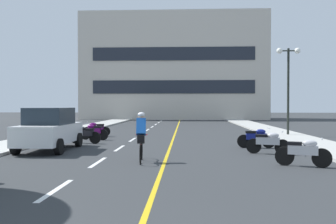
# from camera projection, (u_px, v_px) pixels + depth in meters

# --- Properties ---
(ground_plane) EXTENTS (140.00, 140.00, 0.00)m
(ground_plane) POSITION_uv_depth(u_px,v_px,m) (170.00, 135.00, 23.14)
(ground_plane) COLOR #2D3033
(curb_left) EXTENTS (2.40, 72.00, 0.12)m
(curb_left) POSITION_uv_depth(u_px,v_px,m) (74.00, 131.00, 26.48)
(curb_left) COLOR #A8A8A3
(curb_left) RESTS_ON ground
(curb_right) EXTENTS (2.40, 72.00, 0.12)m
(curb_right) POSITION_uv_depth(u_px,v_px,m) (273.00, 131.00, 25.79)
(curb_right) COLOR #A8A8A3
(curb_right) RESTS_ON ground
(lane_dash_1) EXTENTS (0.14, 2.20, 0.01)m
(lane_dash_1) POSITION_uv_depth(u_px,v_px,m) (56.00, 190.00, 8.26)
(lane_dash_1) COLOR silver
(lane_dash_1) RESTS_ON ground
(lane_dash_2) EXTENTS (0.14, 2.20, 0.01)m
(lane_dash_2) POSITION_uv_depth(u_px,v_px,m) (98.00, 162.00, 12.25)
(lane_dash_2) COLOR silver
(lane_dash_2) RESTS_ON ground
(lane_dash_3) EXTENTS (0.14, 2.20, 0.01)m
(lane_dash_3) POSITION_uv_depth(u_px,v_px,m) (120.00, 148.00, 16.25)
(lane_dash_3) COLOR silver
(lane_dash_3) RESTS_ON ground
(lane_dash_4) EXTENTS (0.14, 2.20, 0.01)m
(lane_dash_4) POSITION_uv_depth(u_px,v_px,m) (133.00, 140.00, 20.24)
(lane_dash_4) COLOR silver
(lane_dash_4) RESTS_ON ground
(lane_dash_5) EXTENTS (0.14, 2.20, 0.01)m
(lane_dash_5) POSITION_uv_depth(u_px,v_px,m) (141.00, 134.00, 24.24)
(lane_dash_5) COLOR silver
(lane_dash_5) RESTS_ON ground
(lane_dash_6) EXTENTS (0.14, 2.20, 0.01)m
(lane_dash_6) POSITION_uv_depth(u_px,v_px,m) (147.00, 130.00, 28.23)
(lane_dash_6) COLOR silver
(lane_dash_6) RESTS_ON ground
(lane_dash_7) EXTENTS (0.14, 2.20, 0.01)m
(lane_dash_7) POSITION_uv_depth(u_px,v_px,m) (152.00, 127.00, 32.23)
(lane_dash_7) COLOR silver
(lane_dash_7) RESTS_ON ground
(lane_dash_8) EXTENTS (0.14, 2.20, 0.01)m
(lane_dash_8) POSITION_uv_depth(u_px,v_px,m) (156.00, 124.00, 36.22)
(lane_dash_8) COLOR silver
(lane_dash_8) RESTS_ON ground
(lane_dash_9) EXTENTS (0.14, 2.20, 0.01)m
(lane_dash_9) POSITION_uv_depth(u_px,v_px,m) (159.00, 122.00, 40.21)
(lane_dash_9) COLOR silver
(lane_dash_9) RESTS_ON ground
(lane_dash_10) EXTENTS (0.14, 2.20, 0.01)m
(lane_dash_10) POSITION_uv_depth(u_px,v_px,m) (161.00, 121.00, 44.21)
(lane_dash_10) COLOR silver
(lane_dash_10) RESTS_ON ground
(lane_dash_11) EXTENTS (0.14, 2.20, 0.01)m
(lane_dash_11) POSITION_uv_depth(u_px,v_px,m) (163.00, 120.00, 48.20)
(lane_dash_11) COLOR silver
(lane_dash_11) RESTS_ON ground
(centre_line_yellow) EXTENTS (0.12, 66.00, 0.01)m
(centre_line_yellow) POSITION_uv_depth(u_px,v_px,m) (176.00, 132.00, 26.13)
(centre_line_yellow) COLOR gold
(centre_line_yellow) RESTS_ON ground
(office_building) EXTENTS (25.04, 8.69, 14.31)m
(office_building) POSITION_uv_depth(u_px,v_px,m) (174.00, 68.00, 51.28)
(office_building) COLOR beige
(office_building) RESTS_ON ground
(street_lamp_mid) EXTENTS (1.46, 0.36, 5.35)m
(street_lamp_mid) POSITION_uv_depth(u_px,v_px,m) (288.00, 72.00, 22.40)
(street_lamp_mid) COLOR black
(street_lamp_mid) RESTS_ON curb_right
(parked_car_near) EXTENTS (1.99, 4.23, 1.82)m
(parked_car_near) POSITION_uv_depth(u_px,v_px,m) (50.00, 129.00, 15.50)
(parked_car_near) COLOR black
(parked_car_near) RESTS_ON ground
(motorcycle_3) EXTENTS (1.63, 0.81, 0.92)m
(motorcycle_3) POSITION_uv_depth(u_px,v_px,m) (303.00, 152.00, 11.39)
(motorcycle_3) COLOR black
(motorcycle_3) RESTS_ON ground
(motorcycle_4) EXTENTS (1.65, 0.76, 0.92)m
(motorcycle_4) POSITION_uv_depth(u_px,v_px,m) (268.00, 142.00, 14.30)
(motorcycle_4) COLOR black
(motorcycle_4) RESTS_ON ground
(motorcycle_5) EXTENTS (1.70, 0.60, 0.92)m
(motorcycle_5) POSITION_uv_depth(u_px,v_px,m) (256.00, 137.00, 16.35)
(motorcycle_5) COLOR black
(motorcycle_5) RESTS_ON ground
(motorcycle_6) EXTENTS (1.69, 0.63, 0.92)m
(motorcycle_6) POSITION_uv_depth(u_px,v_px,m) (85.00, 134.00, 18.30)
(motorcycle_6) COLOR black
(motorcycle_6) RESTS_ON ground
(motorcycle_7) EXTENTS (1.66, 0.72, 0.92)m
(motorcycle_7) POSITION_uv_depth(u_px,v_px,m) (94.00, 131.00, 20.17)
(motorcycle_7) COLOR black
(motorcycle_7) RESTS_ON ground
(motorcycle_8) EXTENTS (1.70, 0.60, 0.92)m
(motorcycle_8) POSITION_uv_depth(u_px,v_px,m) (96.00, 129.00, 22.29)
(motorcycle_8) COLOR black
(motorcycle_8) RESTS_ON ground
(cyclist_rider) EXTENTS (0.42, 1.77, 1.71)m
(cyclist_rider) POSITION_uv_depth(u_px,v_px,m) (141.00, 136.00, 12.38)
(cyclist_rider) COLOR black
(cyclist_rider) RESTS_ON ground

